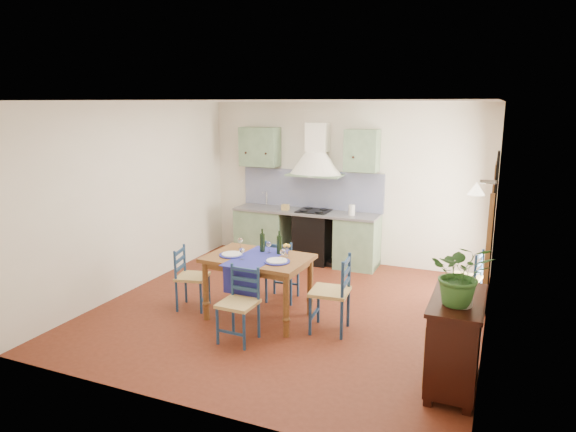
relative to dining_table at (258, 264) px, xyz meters
The scene contains 13 objects.
floor 0.88m from the dining_table, 56.14° to the left, with size 5.00×5.00×0.00m, color #4B1C10.
back_wall 2.71m from the dining_table, 94.35° to the left, with size 5.00×0.96×2.80m.
right_wall 2.90m from the dining_table, 13.71° to the left, with size 0.26×5.00×2.80m.
left_wall 2.36m from the dining_table, 169.99° to the left, with size 0.04×5.00×2.80m, color silver.
ceiling 2.12m from the dining_table, 56.14° to the left, with size 5.00×5.00×0.01m, color white.
dining_table is the anchor object (origin of this frame).
chair_near 0.74m from the dining_table, 83.08° to the right, with size 0.43×0.43×0.89m.
chair_far 0.72m from the dining_table, 86.91° to the left, with size 0.47×0.47×0.91m.
chair_left 1.05m from the dining_table, behind, with size 0.48×0.48×0.86m.
chair_right 1.05m from the dining_table, ahead, with size 0.49×0.49×0.97m.
chair_spare 2.87m from the dining_table, 29.10° to the left, with size 0.46×0.46×0.83m.
sideboard 2.64m from the dining_table, 16.67° to the right, with size 0.50×1.05×0.94m.
potted_plant 2.76m from the dining_table, 20.06° to the right, with size 0.54×0.47×0.61m, color #306228.
Camera 1 is at (2.57, -6.08, 2.78)m, focal length 32.00 mm.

